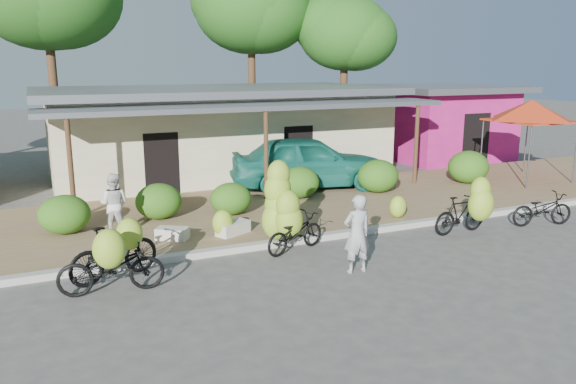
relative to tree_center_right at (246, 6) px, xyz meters
name	(u,v)px	position (x,y,z in m)	size (l,w,h in m)	color
ground	(374,265)	(-3.31, -16.61, -6.89)	(100.00, 100.00, 0.00)	#4B4846
sidewalk	(281,209)	(-3.31, -11.61, -6.83)	(60.00, 6.00, 0.12)	olive
curb	(329,236)	(-3.31, -14.61, -6.82)	(60.00, 0.25, 0.15)	#A8A399
shop_main	(218,131)	(-3.31, -5.68, -5.17)	(13.00, 8.50, 3.35)	beige
shop_pink	(438,121)	(7.19, -5.62, -5.22)	(6.00, 6.00, 3.25)	#C21D73
tree_center_right	(246,6)	(0.00, 0.00, 0.00)	(5.46, 5.36, 8.94)	#4D351E
tree_near_right	(340,31)	(4.00, -2.00, -1.15)	(4.58, 4.41, 7.45)	#4D351E
hedge_0	(64,214)	(-9.22, -11.88, -6.29)	(1.24, 1.12, 0.97)	#2C6216
hedge_1	(159,201)	(-6.83, -11.46, -6.29)	(1.24, 1.11, 0.97)	#2C6216
hedge_2	(231,199)	(-4.92, -11.86, -6.32)	(1.15, 1.04, 0.90)	#2C6216
hedge_3	(299,182)	(-2.34, -10.83, -6.28)	(1.27, 1.14, 0.99)	#2C6216
hedge_4	(378,176)	(0.34, -11.16, -6.24)	(1.37, 1.23, 1.07)	#2C6216
hedge_5	(468,167)	(4.03, -11.24, -6.20)	(1.46, 1.31, 1.14)	#2C6216
red_canopy	(531,110)	(6.30, -11.66, -4.28)	(3.50, 3.50, 2.86)	#59595E
bike_far_left	(111,265)	(-8.64, -15.96, -6.31)	(2.01, 1.33, 1.44)	black
bike_left	(116,250)	(-8.45, -15.26, -6.27)	(1.97, 1.41, 1.40)	black
bike_center	(286,215)	(-4.59, -14.83, -6.08)	(1.78, 1.41, 2.06)	black
bike_right	(468,209)	(-0.06, -15.79, -6.20)	(1.65, 1.21, 1.57)	black
bike_far_right	(542,209)	(2.39, -15.90, -6.44)	(1.80, 0.97, 0.90)	black
loose_banana_a	(223,223)	(-5.74, -13.66, -6.45)	(0.52, 0.44, 0.65)	#9ABB2E
loose_banana_b	(290,218)	(-4.11, -14.02, -6.41)	(0.58, 0.49, 0.72)	#9ABB2E
loose_banana_c	(398,207)	(-0.88, -14.02, -6.47)	(0.49, 0.41, 0.61)	#9ABB2E
sack_near	(233,228)	(-5.47, -13.62, -6.62)	(0.85, 0.40, 0.30)	beige
sack_far	(172,233)	(-6.92, -13.42, -6.63)	(0.75, 0.38, 0.28)	beige
vendor	(357,234)	(-3.88, -16.82, -6.07)	(0.60, 0.39, 1.65)	#969696
bystander	(114,204)	(-8.09, -12.41, -6.01)	(0.74, 0.58, 1.52)	silver
teal_van	(308,162)	(-1.43, -9.61, -5.88)	(2.09, 5.20, 1.77)	#166556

